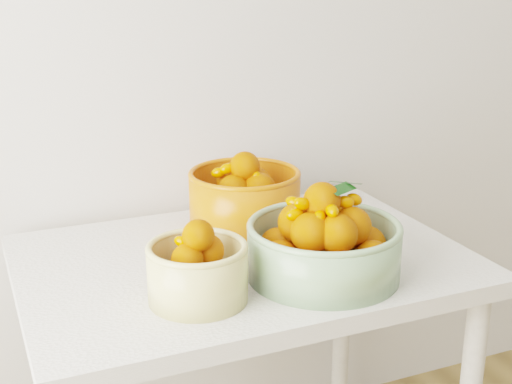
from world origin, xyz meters
TOP-DOWN VIEW (x-y plane):
  - table at (-0.42, 1.60)m, footprint 1.00×0.70m
  - bowl_cream at (-0.59, 1.43)m, footprint 0.25×0.25m
  - bowl_green at (-0.31, 1.43)m, footprint 0.34×0.34m
  - bowl_orange at (-0.35, 1.76)m, footprint 0.29×0.29m

SIDE VIEW (x-z plane):
  - table at x=-0.42m, z-range 0.28..1.03m
  - bowl_cream at x=-0.59m, z-range 0.73..0.90m
  - bowl_green at x=-0.31m, z-range 0.72..0.93m
  - bowl_orange at x=-0.35m, z-range 0.73..0.93m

